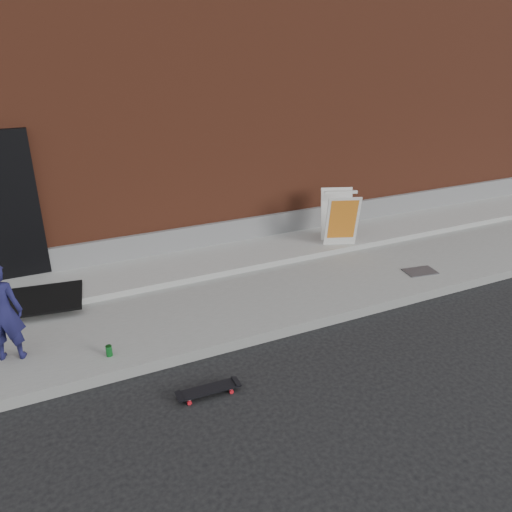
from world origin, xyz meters
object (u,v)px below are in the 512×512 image
skateboard (208,390)px  soda_can (109,351)px  pizza_sign (340,217)px  child (2,312)px

skateboard → soda_can: bearing=131.3°
skateboard → soda_can: soda_can is taller
skateboard → pizza_sign: size_ratio=0.74×
pizza_sign → soda_can: bearing=-158.8°
child → skateboard: bearing=158.1°
child → skateboard: 2.56m
child → soda_can: child is taller
child → pizza_sign: size_ratio=1.29×
soda_can → child: bearing=156.5°
child → pizza_sign: (5.51, 1.26, -0.04)m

